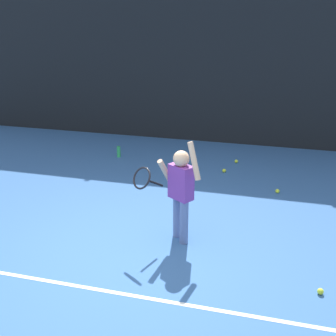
{
  "coord_description": "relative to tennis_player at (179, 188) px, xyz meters",
  "views": [
    {
      "loc": [
        1.6,
        -4.16,
        2.82
      ],
      "look_at": [
        0.25,
        0.9,
        0.85
      ],
      "focal_mm": 45.91,
      "sensor_mm": 36.0,
      "label": 1
    }
  ],
  "objects": [
    {
      "name": "tennis_ball_5",
      "position": [
        1.19,
        1.85,
        -0.69
      ],
      "size": [
        0.07,
        0.07,
        0.07
      ],
      "primitive_type": "sphere",
      "color": "#CCE033",
      "rests_on": "ground"
    },
    {
      "name": "tennis_ball_0",
      "position": [
        0.38,
        3.11,
        -0.69
      ],
      "size": [
        0.07,
        0.07,
        0.07
      ],
      "primitive_type": "sphere",
      "color": "#CCE033",
      "rests_on": "ground"
    },
    {
      "name": "court_line_baseline",
      "position": [
        -0.48,
        -1.25,
        -0.72
      ],
      "size": [
        9.0,
        0.05,
        0.0
      ],
      "primitive_type": "cube",
      "color": "white",
      "rests_on": "ground"
    },
    {
      "name": "tennis_ball_2",
      "position": [
        0.23,
        2.54,
        -0.69
      ],
      "size": [
        0.07,
        0.07,
        0.07
      ],
      "primitive_type": "sphere",
      "color": "#CCE033",
      "rests_on": "ground"
    },
    {
      "name": "ground_plane",
      "position": [
        -0.48,
        -0.58,
        -0.73
      ],
      "size": [
        20.0,
        20.0,
        0.0
      ],
      "primitive_type": "plane",
      "color": "#335B93"
    },
    {
      "name": "tennis_player",
      "position": [
        0.0,
        0.0,
        0.0
      ],
      "size": [
        0.89,
        0.53,
        1.35
      ],
      "rotation": [
        0.0,
        0.0,
        -0.56
      ],
      "color": "slate",
      "rests_on": "ground"
    },
    {
      "name": "fence_post_2",
      "position": [
        1.56,
        4.45,
        0.91
      ],
      "size": [
        0.09,
        0.09,
        3.27
      ],
      "primitive_type": "cylinder",
      "color": "slate",
      "rests_on": "ground"
    },
    {
      "name": "tennis_ball_4",
      "position": [
        1.7,
        -0.71,
        -0.69
      ],
      "size": [
        0.07,
        0.07,
        0.07
      ],
      "primitive_type": "sphere",
      "color": "#CCE033",
      "rests_on": "ground"
    },
    {
      "name": "back_fence_windscreen",
      "position": [
        -0.48,
        4.39,
        0.83
      ],
      "size": [
        12.5,
        0.08,
        3.12
      ],
      "primitive_type": "cube",
      "color": "black",
      "rests_on": "ground"
    },
    {
      "name": "fence_post_1",
      "position": [
        -2.51,
        4.45,
        0.91
      ],
      "size": [
        0.09,
        0.09,
        3.27
      ],
      "primitive_type": "cylinder",
      "color": "slate",
      "rests_on": "ground"
    },
    {
      "name": "water_bottle",
      "position": [
        -1.93,
        2.85,
        -0.62
      ],
      "size": [
        0.07,
        0.07,
        0.22
      ],
      "primitive_type": "cylinder",
      "color": "green",
      "rests_on": "ground"
    }
  ]
}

